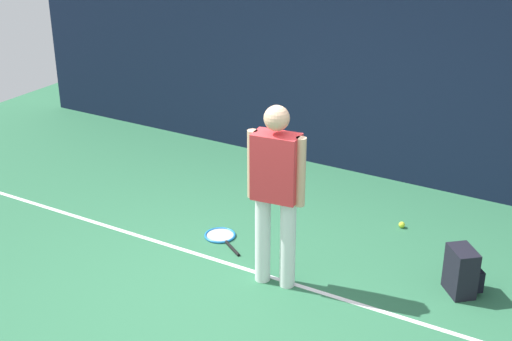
% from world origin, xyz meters
% --- Properties ---
extents(ground_plane, '(12.00, 12.00, 0.00)m').
position_xyz_m(ground_plane, '(0.00, 0.00, 0.00)').
color(ground_plane, '#2D6B47').
extents(back_fence, '(10.00, 0.10, 2.54)m').
position_xyz_m(back_fence, '(0.00, 3.00, 1.27)').
color(back_fence, '#141E38').
rests_on(back_fence, ground).
extents(court_line, '(9.00, 0.05, 0.00)m').
position_xyz_m(court_line, '(0.00, 0.31, 0.00)').
color(court_line, white).
rests_on(court_line, ground).
extents(tennis_player, '(0.53, 0.27, 1.70)m').
position_xyz_m(tennis_player, '(0.28, 0.26, 0.97)').
color(tennis_player, white).
rests_on(tennis_player, ground).
extents(tennis_racket, '(0.61, 0.48, 0.03)m').
position_xyz_m(tennis_racket, '(-0.59, 0.71, 0.01)').
color(tennis_racket, black).
rests_on(tennis_racket, ground).
extents(backpack, '(0.38, 0.38, 0.44)m').
position_xyz_m(backpack, '(1.80, 0.95, 0.21)').
color(backpack, black).
rests_on(backpack, ground).
extents(tennis_ball_near_player, '(0.07, 0.07, 0.07)m').
position_xyz_m(tennis_ball_near_player, '(0.93, 1.85, 0.03)').
color(tennis_ball_near_player, '#CCE033').
rests_on(tennis_ball_near_player, ground).
extents(tennis_ball_by_fence, '(0.07, 0.07, 0.07)m').
position_xyz_m(tennis_ball_by_fence, '(-0.91, 1.98, 0.03)').
color(tennis_ball_by_fence, '#CCE033').
rests_on(tennis_ball_by_fence, ground).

